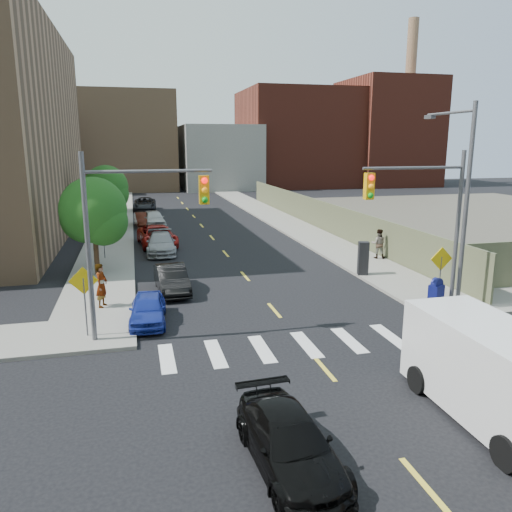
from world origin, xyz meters
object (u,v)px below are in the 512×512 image
parked_car_black (172,279)px  black_sedan (289,442)px  parked_car_maroon (143,220)px  pedestrian_east (379,244)px  payphone (363,258)px  pedestrian_west (102,285)px  parked_car_grey (145,204)px  parked_car_blue (148,309)px  cargo_van (491,370)px  parked_car_silver (161,243)px  mailbox (436,294)px  parked_car_red (157,236)px  parked_car_white (154,219)px

parked_car_black → black_sedan: parked_car_black is taller
parked_car_maroon → pedestrian_east: (14.14, -16.90, 0.45)m
payphone → pedestrian_west: (-13.71, -2.35, 0.06)m
parked_car_grey → parked_car_maroon: bearing=-89.5°
payphone → pedestrian_east: pedestrian_east is taller
parked_car_blue → cargo_van: cargo_van is taller
parked_car_silver → mailbox: (10.93, -15.21, 0.17)m
parked_car_silver → pedestrian_west: pedestrian_west is taller
parked_car_maroon → black_sedan: bearing=-90.4°
parked_car_blue → parked_car_grey: size_ratio=0.69×
parked_car_red → cargo_van: cargo_van is taller
parked_car_maroon → mailbox: 29.20m
parked_car_blue → pedestrian_west: size_ratio=1.82×
parked_car_silver → black_sedan: (1.53, -23.84, -0.07)m
parked_car_grey → pedestrian_east: pedestrian_east is taller
parked_car_maroon → cargo_van: cargo_van is taller
pedestrian_east → pedestrian_west: bearing=43.6°
pedestrian_west → parked_car_silver: bearing=4.7°
parked_car_maroon → parked_car_silver: bearing=-89.8°
parked_car_red → pedestrian_east: pedestrian_east is taller
parked_car_white → parked_car_maroon: parked_car_white is taller
parked_car_black → parked_car_grey: bearing=87.8°
parked_car_maroon → pedestrian_west: size_ratio=1.95×
parked_car_silver → payphone: size_ratio=2.55×
parked_car_maroon → payphone: size_ratio=2.07×
parked_car_white → parked_car_maroon: (-0.91, 0.24, -0.10)m
parked_car_grey → parked_car_black: bearing=-86.4°
parked_car_black → pedestrian_west: bearing=-151.4°
payphone → pedestrian_east: bearing=65.7°
parked_car_maroon → mailbox: (11.85, -26.69, 0.22)m
cargo_van → payphone: bearing=77.9°
parked_car_silver → black_sedan: 23.89m
parked_car_black → parked_car_blue: bearing=-110.3°
parked_car_silver → mailbox: 18.73m
parked_car_black → parked_car_white: bearing=86.9°
parked_car_grey → cargo_van: cargo_van is taller
parked_car_white → payphone: (10.50, -20.15, 0.34)m
parked_car_black → parked_car_red: bearing=87.5°
parked_car_red → black_sedan: (1.66, -26.36, -0.12)m
pedestrian_west → pedestrian_east: 17.45m
cargo_van → pedestrian_east: (5.85, 17.65, -0.29)m
parked_car_blue → black_sedan: (2.83, -10.36, 0.00)m
parked_car_red → parked_car_maroon: bearing=89.5°
parked_car_grey → payphone: 33.23m
parked_car_silver → parked_car_white: bearing=92.2°
parked_car_blue → parked_car_silver: (1.30, 13.48, 0.07)m
parked_car_grey → black_sedan: parked_car_grey is taller
parked_car_silver → parked_car_white: parked_car_white is taller
mailbox → payphone: size_ratio=0.78×
parked_car_white → mailbox: 28.62m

